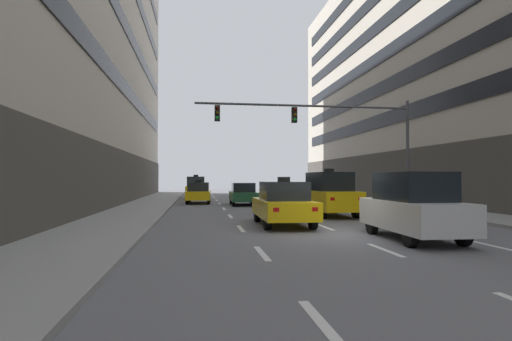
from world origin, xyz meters
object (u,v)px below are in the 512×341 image
(taxi_driving_4, at_px, (199,193))
(taxi_driving_5, at_px, (329,194))
(car_driving_2, at_px, (413,206))
(traffic_signal_0, at_px, (333,128))
(taxi_driving_1, at_px, (283,204))
(taxi_driving_3, at_px, (196,188))
(car_driving_0, at_px, (243,194))

(taxi_driving_4, relative_size, taxi_driving_5, 0.94)
(car_driving_2, xyz_separation_m, traffic_signal_0, (0.82, 9.82, 3.65))
(taxi_driving_1, distance_m, taxi_driving_4, 15.29)
(taxi_driving_3, distance_m, taxi_driving_5, 18.82)
(car_driving_0, bearing_deg, traffic_signal_0, -58.52)
(taxi_driving_5, height_order, traffic_signal_0, traffic_signal_0)
(car_driving_0, xyz_separation_m, taxi_driving_3, (-3.33, 8.84, 0.24))
(car_driving_2, distance_m, traffic_signal_0, 10.51)
(taxi_driving_1, height_order, traffic_signal_0, traffic_signal_0)
(taxi_driving_3, height_order, taxi_driving_4, taxi_driving_3)
(taxi_driving_4, xyz_separation_m, traffic_signal_0, (7.30, -9.32, 3.90))
(taxi_driving_1, relative_size, traffic_signal_0, 0.39)
(car_driving_0, xyz_separation_m, taxi_driving_5, (3.36, -8.75, 0.32))
(traffic_signal_0, bearing_deg, car_driving_2, -94.79)
(car_driving_2, height_order, taxi_driving_4, car_driving_2)
(taxi_driving_1, relative_size, taxi_driving_3, 1.11)
(car_driving_0, xyz_separation_m, taxi_driving_1, (0.21, -12.48, 0.09))
(taxi_driving_1, height_order, car_driving_2, car_driving_2)
(taxi_driving_4, height_order, taxi_driving_5, taxi_driving_5)
(taxi_driving_3, relative_size, taxi_driving_5, 0.92)
(taxi_driving_5, xyz_separation_m, traffic_signal_0, (0.85, 1.88, 3.59))
(taxi_driving_5, bearing_deg, taxi_driving_1, -130.12)
(car_driving_2, relative_size, taxi_driving_4, 1.01)
(car_driving_2, xyz_separation_m, taxi_driving_5, (-0.03, 7.94, 0.06))
(taxi_driving_3, relative_size, traffic_signal_0, 0.35)
(taxi_driving_4, bearing_deg, taxi_driving_1, -77.52)
(car_driving_0, relative_size, taxi_driving_1, 0.89)
(car_driving_0, relative_size, taxi_driving_4, 0.98)
(taxi_driving_1, height_order, taxi_driving_5, taxi_driving_5)
(taxi_driving_4, bearing_deg, traffic_signal_0, -51.94)
(car_driving_2, relative_size, taxi_driving_3, 1.03)
(car_driving_2, bearing_deg, taxi_driving_1, 126.97)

